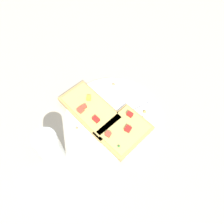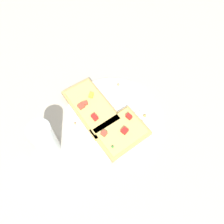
{
  "view_description": "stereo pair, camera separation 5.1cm",
  "coord_description": "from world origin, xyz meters",
  "px_view_note": "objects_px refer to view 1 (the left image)",
  "views": [
    {
      "loc": [
        -0.25,
        -0.24,
        0.61
      ],
      "look_at": [
        0.0,
        0.0,
        0.02
      ],
      "focal_mm": 35.0,
      "sensor_mm": 36.0,
      "label": 1
    },
    {
      "loc": [
        -0.22,
        -0.28,
        0.61
      ],
      "look_at": [
        0.0,
        0.0,
        0.02
      ],
      "focal_mm": 35.0,
      "sensor_mm": 36.0,
      "label": 2
    }
  ],
  "objects_px": {
    "pizza_slice_main": "(91,109)",
    "drinking_glass": "(50,148)",
    "knife": "(130,115)",
    "pizza_slice_corner": "(124,131)",
    "plate": "(112,115)",
    "fork": "(112,106)"
  },
  "relations": [
    {
      "from": "pizza_slice_main",
      "to": "drinking_glass",
      "type": "distance_m",
      "value": 0.18
    },
    {
      "from": "knife",
      "to": "pizza_slice_corner",
      "type": "relative_size",
      "value": 1.36
    },
    {
      "from": "plate",
      "to": "drinking_glass",
      "type": "height_order",
      "value": "drinking_glass"
    },
    {
      "from": "pizza_slice_main",
      "to": "pizza_slice_corner",
      "type": "relative_size",
      "value": 1.42
    },
    {
      "from": "pizza_slice_main",
      "to": "pizza_slice_corner",
      "type": "bearing_deg",
      "value": -169.33
    },
    {
      "from": "plate",
      "to": "pizza_slice_main",
      "type": "distance_m",
      "value": 0.07
    },
    {
      "from": "pizza_slice_corner",
      "to": "pizza_slice_main",
      "type": "bearing_deg",
      "value": 99.17
    },
    {
      "from": "fork",
      "to": "pizza_slice_corner",
      "type": "bearing_deg",
      "value": 78.67
    },
    {
      "from": "knife",
      "to": "pizza_slice_main",
      "type": "bearing_deg",
      "value": -38.78
    },
    {
      "from": "knife",
      "to": "pizza_slice_main",
      "type": "relative_size",
      "value": 0.96
    },
    {
      "from": "pizza_slice_corner",
      "to": "drinking_glass",
      "type": "bearing_deg",
      "value": 155.23
    },
    {
      "from": "pizza_slice_corner",
      "to": "drinking_glass",
      "type": "height_order",
      "value": "drinking_glass"
    },
    {
      "from": "fork",
      "to": "pizza_slice_main",
      "type": "bearing_deg",
      "value": -18.94
    },
    {
      "from": "knife",
      "to": "pizza_slice_main",
      "type": "xyz_separation_m",
      "value": [
        -0.07,
        0.1,
        0.01
      ]
    },
    {
      "from": "plate",
      "to": "drinking_glass",
      "type": "xyz_separation_m",
      "value": [
        -0.21,
        0.02,
        0.06
      ]
    },
    {
      "from": "pizza_slice_main",
      "to": "drinking_glass",
      "type": "relative_size",
      "value": 1.68
    },
    {
      "from": "plate",
      "to": "drinking_glass",
      "type": "distance_m",
      "value": 0.22
    },
    {
      "from": "knife",
      "to": "drinking_glass",
      "type": "height_order",
      "value": "drinking_glass"
    },
    {
      "from": "fork",
      "to": "drinking_glass",
      "type": "bearing_deg",
      "value": 12.13
    },
    {
      "from": "fork",
      "to": "pizza_slice_corner",
      "type": "relative_size",
      "value": 1.31
    },
    {
      "from": "pizza_slice_corner",
      "to": "plate",
      "type": "bearing_deg",
      "value": 74.04
    },
    {
      "from": "plate",
      "to": "pizza_slice_corner",
      "type": "distance_m",
      "value": 0.08
    }
  ]
}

